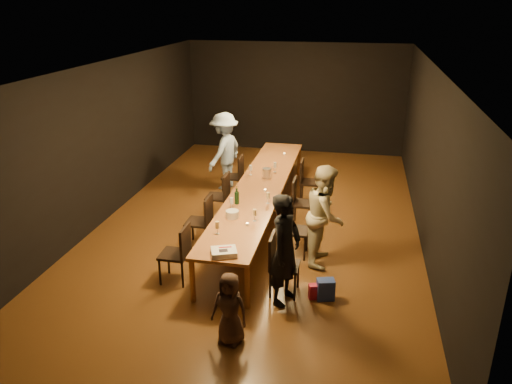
% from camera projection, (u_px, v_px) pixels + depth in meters
% --- Properties ---
extents(ground, '(10.00, 10.00, 0.00)m').
position_uv_depth(ground, '(260.00, 221.00, 9.78)').
color(ground, '#3F230F').
rests_on(ground, ground).
extents(room_shell, '(6.04, 10.04, 3.02)m').
position_uv_depth(room_shell, '(260.00, 117.00, 9.03)').
color(room_shell, black).
rests_on(room_shell, ground).
extents(table, '(0.90, 6.00, 0.75)m').
position_uv_depth(table, '(260.00, 188.00, 9.53)').
color(table, brown).
rests_on(table, ground).
extents(chair_right_0, '(0.42, 0.42, 0.93)m').
position_uv_depth(chair_right_0, '(285.00, 265.00, 7.27)').
color(chair_right_0, black).
rests_on(chair_right_0, ground).
extents(chair_right_1, '(0.42, 0.42, 0.93)m').
position_uv_depth(chair_right_1, '(295.00, 230.00, 8.36)').
color(chair_right_1, black).
rests_on(chair_right_1, ground).
extents(chair_right_2, '(0.42, 0.42, 0.93)m').
position_uv_depth(chair_right_2, '(304.00, 203.00, 9.45)').
color(chair_right_2, black).
rests_on(chair_right_2, ground).
extents(chair_right_3, '(0.42, 0.42, 0.93)m').
position_uv_depth(chair_right_3, '(310.00, 182.00, 10.55)').
color(chair_right_3, black).
rests_on(chair_right_3, ground).
extents(chair_left_0, '(0.42, 0.42, 0.93)m').
position_uv_depth(chair_left_0, '(174.00, 254.00, 7.59)').
color(chair_left_0, black).
rests_on(chair_left_0, ground).
extents(chair_left_1, '(0.42, 0.42, 0.93)m').
position_uv_depth(chair_left_1, '(199.00, 221.00, 8.68)').
color(chair_left_1, black).
rests_on(chair_left_1, ground).
extents(chair_left_2, '(0.42, 0.42, 0.93)m').
position_uv_depth(chair_left_2, '(217.00, 196.00, 9.78)').
color(chair_left_2, black).
rests_on(chair_left_2, ground).
extents(chair_left_3, '(0.42, 0.42, 0.93)m').
position_uv_depth(chair_left_3, '(232.00, 176.00, 10.87)').
color(chair_left_3, black).
rests_on(chair_left_3, ground).
extents(woman_birthday, '(0.57, 0.70, 1.65)m').
position_uv_depth(woman_birthday, '(285.00, 250.00, 6.94)').
color(woman_birthday, black).
rests_on(woman_birthday, ground).
extents(woman_tan, '(0.67, 0.84, 1.67)m').
position_uv_depth(woman_tan, '(325.00, 215.00, 8.03)').
color(woman_tan, beige).
rests_on(woman_tan, ground).
extents(man_blue, '(0.94, 1.27, 1.75)m').
position_uv_depth(man_blue, '(224.00, 151.00, 11.21)').
color(man_blue, '#9CBDF1').
rests_on(man_blue, ground).
extents(child, '(0.52, 0.38, 0.97)m').
position_uv_depth(child, '(230.00, 309.00, 6.21)').
color(child, '#402C24').
rests_on(child, ground).
extents(gift_bag_red, '(0.22, 0.16, 0.23)m').
position_uv_depth(gift_bag_red, '(315.00, 291.00, 7.25)').
color(gift_bag_red, '#C01C3A').
rests_on(gift_bag_red, ground).
extents(gift_bag_blue, '(0.29, 0.23, 0.31)m').
position_uv_depth(gift_bag_blue, '(325.00, 289.00, 7.22)').
color(gift_bag_blue, '#233B9B').
rests_on(gift_bag_blue, ground).
extents(birthday_cake, '(0.43, 0.39, 0.08)m').
position_uv_depth(birthday_cake, '(224.00, 252.00, 6.95)').
color(birthday_cake, white).
rests_on(birthday_cake, table).
extents(plate_stack, '(0.27, 0.27, 0.12)m').
position_uv_depth(plate_stack, '(232.00, 214.00, 8.11)').
color(plate_stack, silver).
rests_on(plate_stack, table).
extents(champagne_bottle, '(0.09, 0.09, 0.33)m').
position_uv_depth(champagne_bottle, '(237.00, 195.00, 8.62)').
color(champagne_bottle, black).
rests_on(champagne_bottle, table).
extents(ice_bucket, '(0.21, 0.21, 0.20)m').
position_uv_depth(ice_bucket, '(267.00, 173.00, 9.90)').
color(ice_bucket, silver).
rests_on(ice_bucket, table).
extents(wineglass_0, '(0.06, 0.06, 0.21)m').
position_uv_depth(wineglass_0, '(217.00, 228.00, 7.54)').
color(wineglass_0, beige).
rests_on(wineglass_0, table).
extents(wineglass_1, '(0.06, 0.06, 0.21)m').
position_uv_depth(wineglass_1, '(255.00, 215.00, 7.97)').
color(wineglass_1, beige).
rests_on(wineglass_1, table).
extents(wineglass_2, '(0.06, 0.06, 0.21)m').
position_uv_depth(wineglass_2, '(232.00, 203.00, 8.43)').
color(wineglass_2, silver).
rests_on(wineglass_2, table).
extents(wineglass_3, '(0.06, 0.06, 0.21)m').
position_uv_depth(wineglass_3, '(268.00, 198.00, 8.65)').
color(wineglass_3, beige).
rests_on(wineglass_3, table).
extents(wineglass_4, '(0.06, 0.06, 0.21)m').
position_uv_depth(wineglass_4, '(251.00, 170.00, 10.05)').
color(wineglass_4, silver).
rests_on(wineglass_4, table).
extents(wineglass_5, '(0.06, 0.06, 0.21)m').
position_uv_depth(wineglass_5, '(275.00, 167.00, 10.22)').
color(wineglass_5, silver).
rests_on(wineglass_5, table).
extents(tealight_near, '(0.05, 0.05, 0.03)m').
position_uv_depth(tealight_near, '(247.00, 224.00, 7.87)').
color(tealight_near, '#B2B7B2').
rests_on(tealight_near, table).
extents(tealight_mid, '(0.05, 0.05, 0.03)m').
position_uv_depth(tealight_mid, '(265.00, 190.00, 9.24)').
color(tealight_mid, '#B2B7B2').
rests_on(tealight_mid, table).
extents(tealight_far, '(0.05, 0.05, 0.03)m').
position_uv_depth(tealight_far, '(284.00, 154.00, 11.40)').
color(tealight_far, '#B2B7B2').
rests_on(tealight_far, table).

